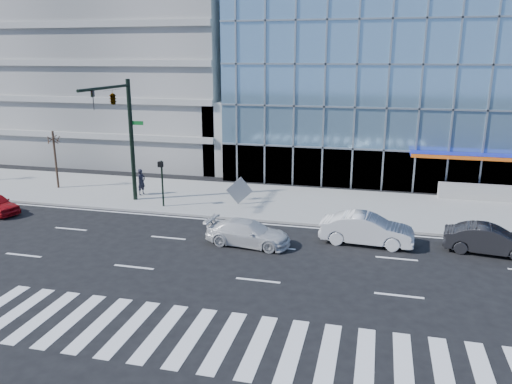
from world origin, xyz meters
TOP-DOWN VIEW (x-y plane):
  - ground at (0.00, 0.00)m, footprint 160.00×160.00m
  - sidewalk at (0.00, 8.00)m, footprint 120.00×8.00m
  - theatre_building at (14.00, 26.00)m, footprint 42.00×26.00m
  - parking_garage at (-20.00, 26.00)m, footprint 24.00×24.00m
  - ramp_block at (-6.00, 18.00)m, footprint 6.00×8.00m
  - traffic_signal at (-11.00, 4.57)m, footprint 1.14×5.74m
  - ped_signal_post at (-8.50, 4.94)m, footprint 0.30×0.33m
  - street_tree_near at (-18.00, 7.50)m, footprint 1.10×1.10m
  - white_suv at (-1.53, 0.09)m, footprint 4.62×2.23m
  - white_sedan at (4.47, 1.74)m, footprint 4.92×2.01m
  - dark_sedan at (10.47, 1.84)m, footprint 4.50×2.09m
  - pedestrian at (-11.11, 7.21)m, footprint 0.61×0.76m
  - tilted_panel at (-3.85, 6.67)m, footprint 1.57×1.03m

SIDE VIEW (x-z plane):
  - ground at x=0.00m, z-range 0.00..0.00m
  - sidewalk at x=0.00m, z-range 0.00..0.15m
  - white_suv at x=-1.53m, z-range 0.00..1.30m
  - dark_sedan at x=10.47m, z-range 0.00..1.43m
  - white_sedan at x=4.47m, z-range 0.00..1.59m
  - tilted_panel at x=-3.85m, z-range 0.15..1.97m
  - pedestrian at x=-11.11m, z-range 0.15..1.98m
  - ped_signal_post at x=-8.50m, z-range 0.64..3.64m
  - ramp_block at x=-6.00m, z-range 0.00..6.00m
  - street_tree_near at x=-18.00m, z-range 1.66..5.89m
  - traffic_signal at x=-11.00m, z-range 2.16..10.16m
  - theatre_building at x=14.00m, z-range 0.00..15.00m
  - parking_garage at x=-20.00m, z-range 0.00..20.00m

